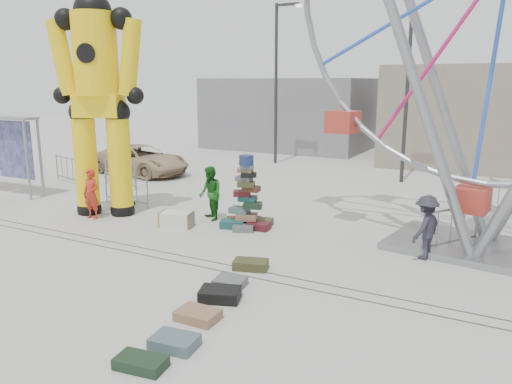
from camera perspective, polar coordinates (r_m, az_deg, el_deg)
The scene contains 25 objects.
ground at distance 12.02m, azimuth -12.34°, elevation -8.37°, with size 90.00×90.00×0.00m, color #9E9E99.
track_line_near at distance 12.45m, azimuth -10.54°, elevation -7.53°, with size 40.00×0.04×0.01m, color #47443F.
track_line_far at distance 12.74m, azimuth -9.42°, elevation -7.01°, with size 40.00×0.04×0.01m, color #47443F.
building_left at distance 33.35m, azimuth 4.47°, elevation 9.03°, with size 10.00×8.00×4.40m, color gray.
lamp_post_right at distance 21.89m, azimuth 17.23°, elevation 12.66°, with size 1.41×0.25×8.00m.
lamp_post_left at distance 26.05m, azimuth 2.49°, elevation 13.09°, with size 1.41×0.25×8.00m.
suitcase_tower at distance 14.70m, azimuth -1.09°, elevation -1.75°, with size 1.60×1.39×2.16m.
crash_test_dummy at distance 16.46m, azimuth -17.63°, elevation 11.24°, with size 2.98×1.61×7.63m.
steamer_trunk at distance 15.01m, azimuth -9.07°, elevation -3.12°, with size 0.95×0.55×0.44m, color silver.
row_case_0 at distance 11.60m, azimuth -0.61°, elevation -8.29°, with size 0.78×0.47×0.21m, color #3F4120.
row_case_1 at distance 10.69m, azimuth -2.99°, elevation -10.26°, with size 0.63×0.55×0.19m, color slate.
row_case_2 at distance 10.08m, azimuth -4.15°, elevation -11.59°, with size 0.79×0.55×0.23m, color black.
row_case_3 at distance 9.37m, azimuth -6.65°, elevation -13.79°, with size 0.76×0.54×0.18m, color #95694C.
row_case_4 at distance 8.55m, azimuth -9.30°, elevation -16.55°, with size 0.74×0.53×0.20m, color #4C656C.
row_case_5 at distance 8.13m, azimuth -13.03°, elevation -18.47°, with size 0.77×0.44×0.17m, color #1B301E.
barricade_dummy_a at distance 22.74m, azimuth -20.76°, elevation 2.42°, with size 2.00×0.10×1.10m, color gray, non-canonical shape.
barricade_dummy_b at distance 21.07m, azimuth -15.29°, elevation 2.04°, with size 2.00×0.10×1.10m, color gray, non-canonical shape.
barricade_dummy_c at distance 17.92m, azimuth -14.62°, elevation 0.28°, with size 2.00×0.10×1.10m, color gray, non-canonical shape.
barricade_wheel_front at distance 13.78m, azimuth 21.37°, elevation -3.84°, with size 2.00×0.10×1.10m, color gray, non-canonical shape.
barricade_wheel_back at distance 17.67m, azimuth 26.88°, elevation -0.86°, with size 2.00×0.10×1.10m, color gray, non-canonical shape.
pedestrian_red at distance 16.39m, azimuth -18.30°, elevation -0.23°, with size 0.57×0.38×1.57m, color #B6291A.
pedestrian_green at distance 15.47m, azimuth -5.25°, elevation -0.17°, with size 0.82×0.64×1.68m, color #185C17.
pedestrian_black at distance 17.91m, azimuth -14.47°, elevation 1.37°, with size 1.04×0.43×1.77m, color black.
pedestrian_grey at distance 12.72m, azimuth 18.84°, elevation -3.85°, with size 1.02×0.59×1.58m, color #252430.
parked_suv at distance 23.76m, azimuth -13.06°, elevation 3.61°, with size 2.23×4.83×1.34m, color tan.
Camera 1 is at (7.42, -8.46, 4.24)m, focal length 35.00 mm.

